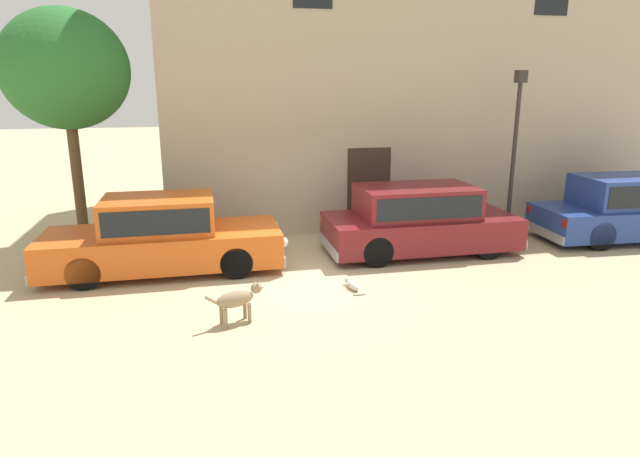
% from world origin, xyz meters
% --- Properties ---
extents(ground_plane, '(80.00, 80.00, 0.00)m').
position_xyz_m(ground_plane, '(0.00, 0.00, 0.00)').
color(ground_plane, tan).
extents(parked_sedan_nearest, '(4.71, 1.77, 1.49)m').
position_xyz_m(parked_sedan_nearest, '(-2.56, 0.99, 0.73)').
color(parked_sedan_nearest, '#D15619').
rests_on(parked_sedan_nearest, ground_plane).
extents(parked_sedan_second, '(4.28, 1.80, 1.48)m').
position_xyz_m(parked_sedan_second, '(2.85, 1.10, 0.77)').
color(parked_sedan_second, maroon).
rests_on(parked_sedan_second, ground_plane).
extents(parked_sedan_third, '(4.76, 1.88, 1.52)m').
position_xyz_m(parked_sedan_third, '(8.19, 1.05, 0.76)').
color(parked_sedan_third, navy).
rests_on(parked_sedan_third, ground_plane).
extents(apartment_block, '(14.06, 6.31, 8.58)m').
position_xyz_m(apartment_block, '(4.40, 6.18, 4.29)').
color(apartment_block, tan).
rests_on(apartment_block, ground_plane).
extents(stray_dog_spotted, '(0.95, 0.43, 0.63)m').
position_xyz_m(stray_dog_spotted, '(-1.28, -1.81, 0.40)').
color(stray_dog_spotted, '#997F60').
rests_on(stray_dog_spotted, ground_plane).
extents(stray_cat, '(0.25, 0.62, 0.16)m').
position_xyz_m(stray_cat, '(0.84, -0.78, 0.08)').
color(stray_cat, beige).
rests_on(stray_cat, ground_plane).
extents(street_lamp, '(0.22, 0.22, 3.91)m').
position_xyz_m(street_lamp, '(5.56, 1.96, 2.50)').
color(street_lamp, '#2D2B28').
rests_on(street_lamp, ground_plane).
extents(acacia_tree_left, '(2.70, 2.43, 5.20)m').
position_xyz_m(acacia_tree_left, '(-4.50, 3.32, 3.89)').
color(acacia_tree_left, brown).
rests_on(acacia_tree_left, ground_plane).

